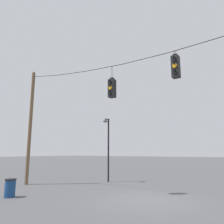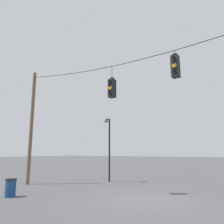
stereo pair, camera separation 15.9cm
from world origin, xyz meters
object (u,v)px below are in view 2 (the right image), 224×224
Objects in this scene: utility_pole_left at (31,126)px; traffic_light_over_intersection at (175,66)px; trash_bin at (11,188)px; traffic_light_near_left_pole at (112,88)px; street_lamp at (108,138)px.

traffic_light_over_intersection is (10.23, -0.01, 2.06)m from utility_pole_left.
traffic_light_over_intersection reaches higher than trash_bin.
traffic_light_near_left_pole is at bearing -0.07° from utility_pole_left.
traffic_light_near_left_pole is 2.11× the size of trash_bin.
traffic_light_over_intersection is at bearing 0.00° from traffic_light_near_left_pole.
traffic_light_near_left_pole reaches higher than trash_bin.
utility_pole_left reaches higher than trash_bin.
traffic_light_near_left_pole is 7.03m from trash_bin.
traffic_light_near_left_pole is (6.74, -0.01, 1.59)m from utility_pole_left.
trash_bin is at bearing -157.23° from traffic_light_over_intersection.
trash_bin is (-0.87, -6.95, -2.70)m from street_lamp.
trash_bin is at bearing -97.11° from street_lamp.
traffic_light_near_left_pole reaches higher than street_lamp.
utility_pole_left is at bearing -134.53° from street_lamp.
trash_bin is (-3.79, -3.05, -5.08)m from traffic_light_near_left_pole.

